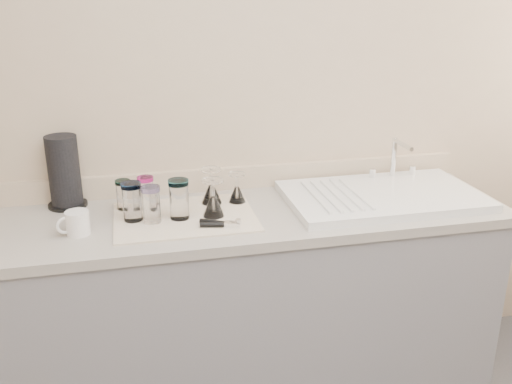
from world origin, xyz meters
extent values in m
cube|color=tan|center=(0.00, 1.50, 1.25)|extent=(3.50, 0.04, 2.50)
cube|color=slate|center=(0.00, 1.20, 0.43)|extent=(2.00, 0.60, 0.86)
cube|color=gray|center=(0.00, 1.20, 0.88)|extent=(2.06, 0.62, 0.04)
cube|color=white|center=(0.55, 1.20, 0.92)|extent=(0.82, 0.50, 0.03)
cylinder|color=silver|center=(0.69, 1.40, 1.03)|extent=(0.02, 0.02, 0.18)
cylinder|color=silver|center=(0.69, 1.32, 1.10)|extent=(0.02, 0.16, 0.02)
cylinder|color=silver|center=(0.59, 1.40, 0.96)|extent=(0.03, 0.03, 0.04)
cylinder|color=silver|center=(0.79, 1.40, 0.96)|extent=(0.03, 0.03, 0.04)
cube|color=white|center=(-0.30, 1.19, 0.90)|extent=(0.55, 0.42, 0.01)
cylinder|color=white|center=(-0.53, 1.32, 0.96)|extent=(0.06, 0.06, 0.11)
cylinder|color=#228369|center=(-0.53, 1.32, 1.02)|extent=(0.06, 0.06, 0.02)
cylinder|color=white|center=(-0.44, 1.32, 0.97)|extent=(0.06, 0.06, 0.12)
cylinder|color=#E91FB9|center=(-0.44, 1.32, 1.03)|extent=(0.07, 0.07, 0.02)
cylinder|color=white|center=(-0.49, 1.19, 0.97)|extent=(0.07, 0.07, 0.13)
cylinder|color=blue|center=(-0.49, 1.19, 1.05)|extent=(0.08, 0.08, 0.02)
cylinder|color=white|center=(-0.42, 1.16, 0.97)|extent=(0.07, 0.07, 0.13)
cylinder|color=#9C8FDC|center=(-0.42, 1.16, 1.04)|extent=(0.07, 0.07, 0.02)
cylinder|color=white|center=(-0.32, 1.17, 0.98)|extent=(0.08, 0.08, 0.14)
cylinder|color=#33B0C9|center=(-0.32, 1.17, 1.06)|extent=(0.08, 0.08, 0.02)
cone|color=white|center=(-0.17, 1.31, 0.95)|extent=(0.08, 0.08, 0.08)
cylinder|color=white|center=(-0.17, 1.31, 1.02)|extent=(0.01, 0.01, 0.06)
cylinder|color=white|center=(-0.17, 1.31, 1.05)|extent=(0.08, 0.08, 0.01)
cone|color=white|center=(-0.06, 1.30, 0.94)|extent=(0.07, 0.07, 0.07)
cylinder|color=white|center=(-0.06, 1.30, 1.00)|extent=(0.01, 0.01, 0.05)
cylinder|color=white|center=(-0.06, 1.30, 1.03)|extent=(0.07, 0.07, 0.01)
cone|color=white|center=(-0.18, 1.17, 0.95)|extent=(0.08, 0.08, 0.08)
cylinder|color=white|center=(-0.18, 1.17, 1.02)|extent=(0.01, 0.01, 0.06)
cylinder|color=white|center=(-0.18, 1.17, 1.05)|extent=(0.08, 0.08, 0.01)
cube|color=silver|center=(-0.13, 1.04, 0.92)|extent=(0.07, 0.05, 0.02)
cylinder|color=black|center=(-0.19, 1.05, 0.92)|extent=(0.12, 0.05, 0.02)
cylinder|color=black|center=(-0.19, 1.07, 0.92)|extent=(0.12, 0.08, 0.02)
cylinder|color=white|center=(-0.69, 1.12, 0.94)|extent=(0.11, 0.11, 0.09)
torus|color=white|center=(-0.74, 1.11, 0.94)|extent=(0.07, 0.03, 0.07)
cylinder|color=black|center=(-0.76, 1.43, 0.91)|extent=(0.16, 0.16, 0.01)
cylinder|color=black|center=(-0.76, 1.43, 1.06)|extent=(0.13, 0.13, 0.29)
camera|label=1|loc=(-0.49, -0.90, 1.77)|focal=40.00mm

